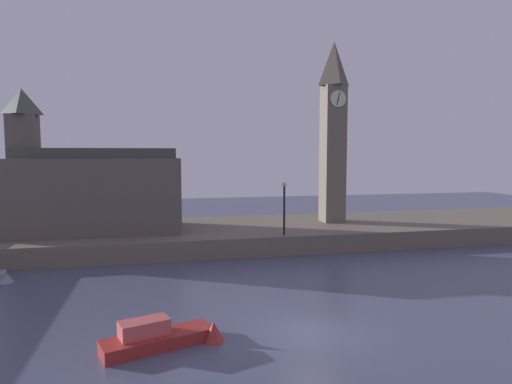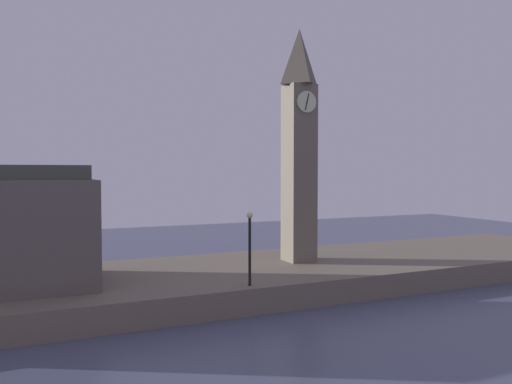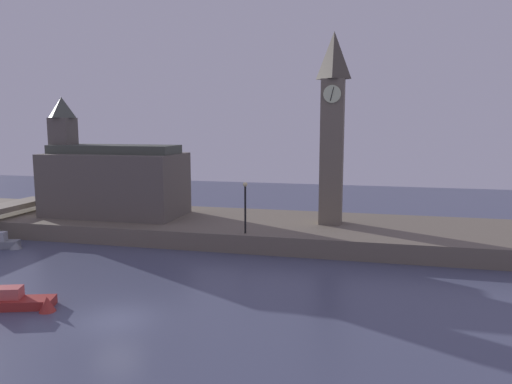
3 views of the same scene
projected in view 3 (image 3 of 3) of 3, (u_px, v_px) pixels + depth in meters
The scene contains 7 objects.
ground_plane at pixel (117, 320), 25.36m from camera, with size 120.00×120.00×0.00m, color #474C66.
far_embankment at pixel (227, 227), 44.51m from camera, with size 70.00×12.00×1.50m, color #6B6051.
clock_tower at pixel (332, 126), 41.51m from camera, with size 2.12×2.18×16.41m.
parliament_hall at pixel (111, 180), 46.31m from camera, with size 12.94×6.58×11.28m.
streetlamp at pixel (245, 202), 38.36m from camera, with size 0.36×0.36×4.14m.
boat_dinghy_red at pixel (20, 302), 26.80m from camera, with size 5.31×2.67×1.42m.
boat_cruiser_grey at pixel (4, 243), 39.88m from camera, with size 3.32×1.79×1.34m.
Camera 3 is at (12.77, -21.80, 10.19)m, focal length 33.89 mm.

